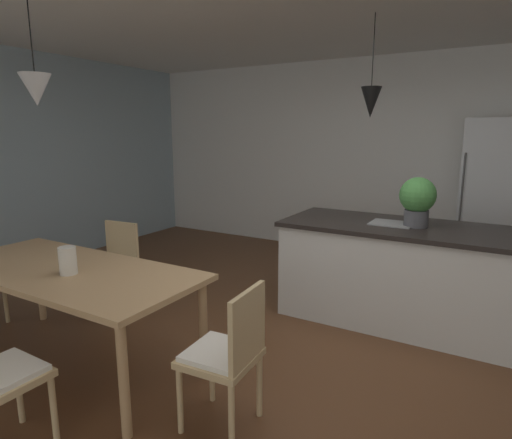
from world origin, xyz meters
TOP-DOWN VIEW (x-y plane):
  - ground_plane at (0.00, 0.00)m, footprint 10.00×8.40m
  - wall_back_kitchen at (0.00, 3.26)m, footprint 10.00×0.12m
  - dining_table at (-1.51, -0.87)m, footprint 2.03×0.89m
  - chair_kitchen_end at (-0.12, -0.86)m, footprint 0.42×0.42m
  - chair_far_left at (-1.97, -0.05)m, footprint 0.43×0.43m
  - kitchen_island at (0.51, 1.14)m, footprint 2.30×0.92m
  - refrigerator at (1.05, 2.86)m, footprint 0.67×0.67m
  - pendant_over_table at (-1.51, -0.96)m, footprint 0.20×0.20m
  - pendant_over_island_main at (0.07, 1.14)m, footprint 0.18×0.18m
  - potted_plant_on_island at (0.52, 1.14)m, footprint 0.31×0.31m
  - vase_on_dining_table at (-1.38, -0.94)m, footprint 0.12×0.12m

SIDE VIEW (x-z plane):
  - ground_plane at x=0.00m, z-range -0.04..0.00m
  - kitchen_island at x=0.51m, z-range 0.01..0.92m
  - chair_kitchen_end at x=-0.12m, z-range 0.04..0.91m
  - chair_far_left at x=-1.97m, z-range 0.04..0.91m
  - dining_table at x=-1.51m, z-range 0.31..1.06m
  - vase_on_dining_table at x=-1.38m, z-range 0.75..0.94m
  - refrigerator at x=1.05m, z-range 0.00..1.86m
  - potted_plant_on_island at x=0.52m, z-range 0.93..1.36m
  - wall_back_kitchen at x=0.00m, z-range 0.00..2.70m
  - pendant_over_island_main at x=0.07m, z-range 1.54..2.40m
  - pendant_over_table at x=-1.51m, z-range 1.57..2.39m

